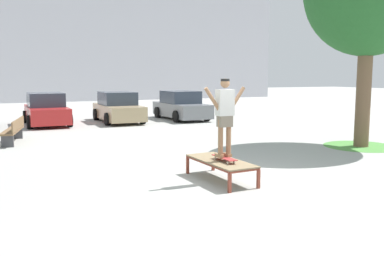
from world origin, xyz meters
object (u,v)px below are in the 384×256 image
at_px(park_bench, 14,130).
at_px(skater, 225,112).
at_px(skate_box, 221,162).
at_px(car_grey, 181,106).
at_px(car_tan, 118,108).
at_px(car_red, 46,110).
at_px(skateboard, 224,158).

bearing_deg(park_bench, skater, -62.87).
relative_size(skate_box, car_grey, 0.46).
xyz_separation_m(skater, car_tan, (1.00, 12.66, -0.84)).
relative_size(car_red, car_grey, 1.00).
height_order(skateboard, car_tan, car_tan).
distance_m(skate_box, car_grey, 13.12).
relative_size(skateboard, car_red, 0.19).
bearing_deg(car_grey, skater, -109.31).
distance_m(car_red, park_bench, 5.41).
xyz_separation_m(skater, car_grey, (4.39, 12.52, -0.84)).
xyz_separation_m(car_tan, car_grey, (3.39, -0.14, 0.00)).
bearing_deg(skater, park_bench, 117.13).
relative_size(skateboard, car_grey, 0.19).
bearing_deg(skater, skateboard, -89.11).
bearing_deg(skate_box, car_red, 100.57).
xyz_separation_m(car_red, park_bench, (-1.58, -5.17, -0.24)).
bearing_deg(skater, skate_box, 92.64).
xyz_separation_m(car_tan, park_bench, (-4.97, -4.91, -0.24)).
bearing_deg(skater, car_grey, 70.69).
relative_size(skater, park_bench, 0.69).
bearing_deg(car_red, car_tan, -4.35).
relative_size(skate_box, car_red, 0.46).
xyz_separation_m(skateboard, park_bench, (-3.97, 7.75, -0.09)).
distance_m(car_tan, car_grey, 3.39).
relative_size(skate_box, park_bench, 0.79).
bearing_deg(car_grey, skate_box, -109.56).
relative_size(skate_box, car_tan, 0.46).
xyz_separation_m(skate_box, car_red, (-2.38, 12.76, 0.28)).
bearing_deg(car_red, skater, -79.52).
bearing_deg(car_grey, skateboard, -109.31).
height_order(car_tan, park_bench, car_tan).
relative_size(car_tan, park_bench, 1.73).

